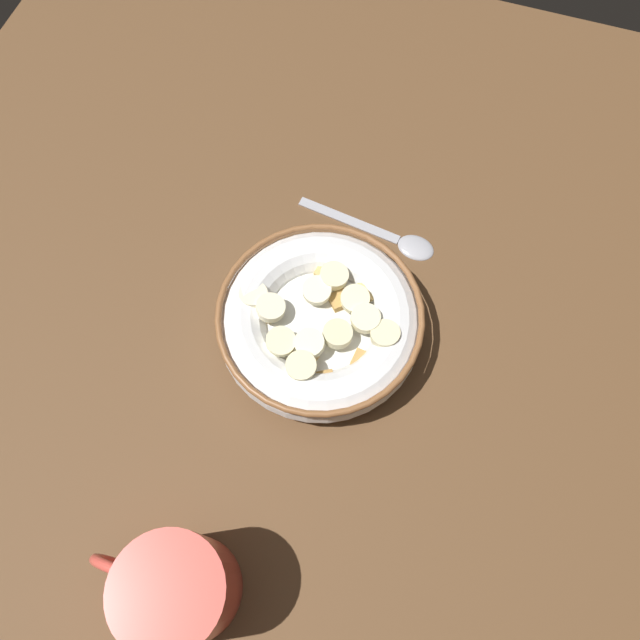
# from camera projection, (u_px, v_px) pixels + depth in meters

# --- Properties ---
(ground_plane) EXTENTS (0.98, 0.98, 0.02)m
(ground_plane) POSITION_uv_depth(u_px,v_px,m) (320.00, 336.00, 0.60)
(ground_plane) COLOR brown
(cereal_bowl) EXTENTS (0.19, 0.19, 0.05)m
(cereal_bowl) POSITION_uv_depth(u_px,v_px,m) (320.00, 322.00, 0.57)
(cereal_bowl) COLOR white
(cereal_bowl) RESTS_ON ground_plane
(spoon) EXTENTS (0.15, 0.04, 0.01)m
(spoon) POSITION_uv_depth(u_px,v_px,m) (394.00, 237.00, 0.63)
(spoon) COLOR #A5A5AD
(spoon) RESTS_ON ground_plane
(coffee_mug) EXTENTS (0.11, 0.08, 0.10)m
(coffee_mug) POSITION_uv_depth(u_px,v_px,m) (178.00, 589.00, 0.46)
(coffee_mug) COLOR #D84C3F
(coffee_mug) RESTS_ON ground_plane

